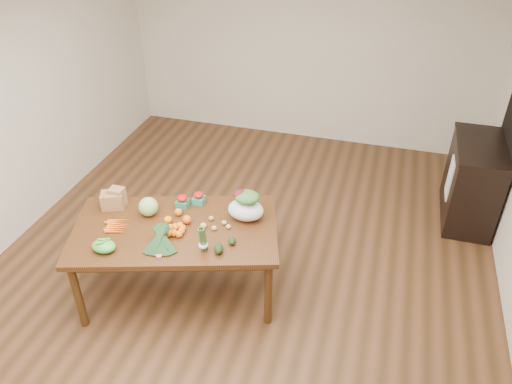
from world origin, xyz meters
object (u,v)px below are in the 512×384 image
(asparagus_bundle, at_px, (203,239))
(cabinet, at_px, (472,182))
(dining_table, at_px, (179,260))
(kale_bunch, at_px, (160,242))
(paper_bag, at_px, (112,199))
(mandarin_cluster, at_px, (175,228))
(salad_bag, at_px, (246,207))
(cabbage, at_px, (148,207))

(asparagus_bundle, bearing_deg, cabinet, 26.72)
(dining_table, relative_size, kale_bunch, 4.49)
(paper_bag, distance_m, kale_bunch, 0.81)
(paper_bag, height_order, asparagus_bundle, asparagus_bundle)
(mandarin_cluster, xyz_separation_m, salad_bag, (0.53, 0.38, 0.08))
(paper_bag, bearing_deg, asparagus_bundle, -18.79)
(cabbage, bearing_deg, mandarin_cluster, -28.05)
(mandarin_cluster, bearing_deg, asparagus_bundle, -25.90)
(paper_bag, height_order, cabbage, paper_bag)
(kale_bunch, bearing_deg, cabinet, 23.67)
(cabbage, height_order, asparagus_bundle, asparagus_bundle)
(mandarin_cluster, height_order, kale_bunch, kale_bunch)
(paper_bag, height_order, kale_bunch, paper_bag)
(cabinet, relative_size, kale_bunch, 2.55)
(cabinet, height_order, asparagus_bundle, asparagus_bundle)
(paper_bag, xyz_separation_m, mandarin_cluster, (0.72, -0.20, -0.05))
(kale_bunch, xyz_separation_m, salad_bag, (0.56, 0.61, 0.05))
(kale_bunch, distance_m, asparagus_bundle, 0.37)
(cabinet, xyz_separation_m, kale_bunch, (-2.67, -2.32, 0.36))
(mandarin_cluster, bearing_deg, paper_bag, 164.66)
(asparagus_bundle, bearing_deg, salad_bag, 51.96)
(cabbage, xyz_separation_m, salad_bag, (0.87, 0.20, 0.04))
(paper_bag, xyz_separation_m, asparagus_bundle, (1.04, -0.35, 0.03))
(cabbage, distance_m, salad_bag, 0.89)
(mandarin_cluster, bearing_deg, dining_table, 119.20)
(cabinet, relative_size, mandarin_cluster, 5.67)
(paper_bag, bearing_deg, salad_bag, 8.27)
(cabbage, height_order, salad_bag, salad_bag)
(cabinet, height_order, paper_bag, same)
(paper_bag, height_order, salad_bag, salad_bag)
(dining_table, bearing_deg, asparagus_bundle, -48.64)
(dining_table, bearing_deg, mandarin_cluster, -78.05)
(mandarin_cluster, relative_size, asparagus_bundle, 0.72)
(mandarin_cluster, distance_m, salad_bag, 0.65)
(dining_table, height_order, kale_bunch, kale_bunch)
(dining_table, distance_m, cabinet, 3.36)
(cabbage, xyz_separation_m, mandarin_cluster, (0.34, -0.18, -0.04))
(mandarin_cluster, bearing_deg, cabinet, 38.19)
(cabinet, height_order, kale_bunch, cabinet)
(cabbage, xyz_separation_m, kale_bunch, (0.31, -0.42, -0.01))
(dining_table, height_order, salad_bag, salad_bag)
(mandarin_cluster, distance_m, kale_bunch, 0.24)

